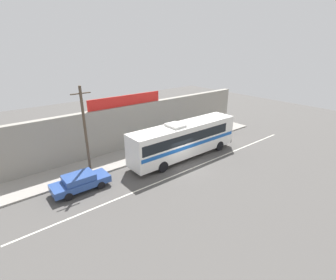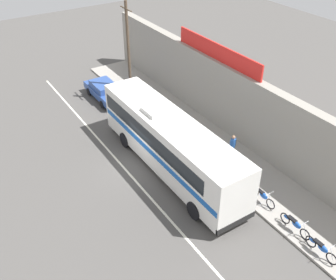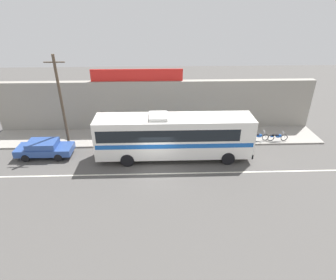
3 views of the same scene
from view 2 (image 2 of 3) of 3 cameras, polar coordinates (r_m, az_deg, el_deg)
name	(u,v)px [view 2 (image 2 of 3)]	position (r m, az deg, el deg)	size (l,w,h in m)	color
ground_plane	(137,166)	(24.49, -4.56, -3.76)	(70.00, 70.00, 0.00)	#4F4C49
sidewalk_slab	(203,139)	(26.76, 5.20, 0.09)	(30.00, 3.60, 0.14)	gray
storefront_facade	(230,101)	(26.77, 9.14, 5.63)	(30.00, 0.70, 4.80)	gray
storefront_billboard	(217,52)	(26.71, 7.26, 12.72)	(8.43, 0.12, 1.10)	red
road_center_stripe	(126,170)	(24.22, -6.22, -4.37)	(30.00, 0.14, 0.01)	silver
intercity_bus	(169,141)	(22.98, 0.17, -0.12)	(12.24, 2.61, 3.78)	white
parked_car	(105,90)	(31.92, -9.29, 7.19)	(4.44, 1.87, 1.37)	#2D4C93
utility_pole	(129,52)	(29.92, -5.81, 12.77)	(1.60, 0.22, 7.76)	brown
motorcycle_orange	(295,224)	(20.96, 18.08, -11.65)	(1.92, 0.56, 0.94)	black
motorcycle_red	(262,195)	(22.09, 13.64, -7.91)	(1.86, 0.56, 0.94)	black
motorcycle_blue	(321,248)	(20.28, 21.51, -14.51)	(1.83, 0.56, 0.94)	black
pedestrian_far_right	(233,145)	(24.52, 9.46, -0.76)	(0.30, 0.48, 1.74)	navy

